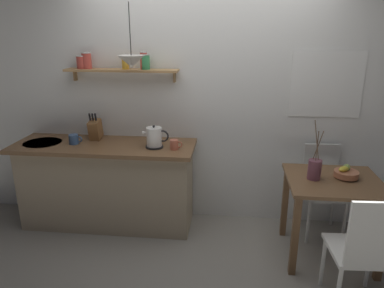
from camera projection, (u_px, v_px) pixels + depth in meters
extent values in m
plane|color=gray|center=(199.00, 245.00, 3.54)|extent=(14.00, 14.00, 0.00)
cube|color=white|center=(225.00, 96.00, 3.72)|extent=(6.80, 0.10, 2.70)
cube|color=white|center=(327.00, 85.00, 3.52)|extent=(0.69, 0.01, 0.64)
cube|color=silver|center=(327.00, 84.00, 3.52)|extent=(0.63, 0.01, 0.58)
cube|color=tan|center=(108.00, 186.00, 3.82)|extent=(1.74, 0.52, 0.86)
cube|color=brown|center=(104.00, 146.00, 3.66)|extent=(1.83, 0.63, 0.04)
cylinder|color=#B7BABF|center=(43.00, 143.00, 3.70)|extent=(0.38, 0.38, 0.01)
cube|color=tan|center=(121.00, 70.00, 3.59)|extent=(1.14, 0.18, 0.02)
cube|color=#99754C|center=(75.00, 75.00, 3.74)|extent=(0.02, 0.06, 0.12)
cube|color=#99754C|center=(175.00, 76.00, 3.64)|extent=(0.02, 0.06, 0.12)
cylinder|color=#BC4238|center=(82.00, 63.00, 3.61)|extent=(0.11, 0.11, 0.12)
cylinder|color=silver|center=(81.00, 56.00, 3.59)|extent=(0.11, 0.11, 0.01)
cylinder|color=#BC4238|center=(87.00, 61.00, 3.60)|extent=(0.09, 0.09, 0.15)
cylinder|color=silver|center=(86.00, 53.00, 3.58)|extent=(0.10, 0.10, 0.01)
cylinder|color=gold|center=(125.00, 62.00, 3.57)|extent=(0.07, 0.07, 0.13)
cylinder|color=silver|center=(125.00, 55.00, 3.54)|extent=(0.07, 0.07, 0.01)
cylinder|color=#BC4238|center=(144.00, 61.00, 3.54)|extent=(0.07, 0.07, 0.16)
cylinder|color=silver|center=(143.00, 52.00, 3.52)|extent=(0.07, 0.07, 0.01)
cylinder|color=#388E56|center=(145.00, 62.00, 3.54)|extent=(0.09, 0.09, 0.14)
cylinder|color=silver|center=(145.00, 55.00, 3.52)|extent=(0.09, 0.09, 0.01)
cube|color=brown|center=(334.00, 181.00, 3.16)|extent=(0.80, 0.72, 0.03)
cube|color=brown|center=(295.00, 236.00, 3.02)|extent=(0.06, 0.06, 0.73)
cube|color=brown|center=(383.00, 242.00, 2.95)|extent=(0.06, 0.06, 0.73)
cube|color=brown|center=(285.00, 202.00, 3.61)|extent=(0.06, 0.06, 0.73)
cube|color=brown|center=(358.00, 206.00, 3.54)|extent=(0.06, 0.06, 0.73)
cube|color=white|center=(359.00, 251.00, 2.68)|extent=(0.44, 0.45, 0.03)
cube|color=white|center=(376.00, 235.00, 2.41)|extent=(0.37, 0.05, 0.49)
cylinder|color=white|center=(369.00, 263.00, 2.91)|extent=(0.03, 0.03, 0.44)
cylinder|color=white|center=(323.00, 261.00, 2.93)|extent=(0.03, 0.03, 0.44)
cube|color=silver|center=(324.00, 192.00, 3.60)|extent=(0.42, 0.44, 0.03)
cube|color=silver|center=(321.00, 164.00, 3.71)|extent=(0.35, 0.05, 0.43)
cylinder|color=silver|center=(308.00, 222.00, 3.51)|extent=(0.03, 0.03, 0.45)
cylinder|color=silver|center=(344.00, 223.00, 3.49)|extent=(0.03, 0.03, 0.45)
cylinder|color=silver|center=(300.00, 205.00, 3.85)|extent=(0.03, 0.03, 0.45)
cylinder|color=silver|center=(333.00, 206.00, 3.83)|extent=(0.03, 0.03, 0.45)
cylinder|color=#BC704C|center=(346.00, 177.00, 3.19)|extent=(0.09, 0.09, 0.01)
cylinder|color=#BC704C|center=(346.00, 174.00, 3.18)|extent=(0.21, 0.21, 0.05)
ellipsoid|color=yellow|center=(344.00, 169.00, 3.17)|extent=(0.13, 0.12, 0.04)
sphere|color=#8EA84C|center=(347.00, 167.00, 3.20)|extent=(0.06, 0.06, 0.06)
cylinder|color=brown|center=(314.00, 170.00, 3.15)|extent=(0.11, 0.11, 0.17)
cylinder|color=brown|center=(317.00, 140.00, 3.06)|extent=(0.07, 0.01, 0.35)
cylinder|color=brown|center=(317.00, 146.00, 3.08)|extent=(0.01, 0.03, 0.26)
cylinder|color=brown|center=(318.00, 145.00, 3.08)|extent=(0.07, 0.03, 0.26)
cylinder|color=black|center=(155.00, 147.00, 3.54)|extent=(0.17, 0.17, 0.02)
cylinder|color=white|center=(154.00, 137.00, 3.51)|extent=(0.15, 0.15, 0.18)
sphere|color=black|center=(154.00, 126.00, 3.48)|extent=(0.02, 0.02, 0.02)
cone|color=white|center=(145.00, 133.00, 3.51)|extent=(0.04, 0.04, 0.04)
torus|color=black|center=(163.00, 136.00, 3.50)|extent=(0.12, 0.02, 0.12)
cube|color=brown|center=(95.00, 129.00, 3.76)|extent=(0.11, 0.18, 0.22)
cylinder|color=black|center=(90.00, 117.00, 3.68)|extent=(0.02, 0.03, 0.08)
cylinder|color=black|center=(93.00, 117.00, 3.68)|extent=(0.02, 0.03, 0.08)
cylinder|color=black|center=(95.00, 117.00, 3.67)|extent=(0.02, 0.03, 0.08)
cylinder|color=#3D5B89|center=(74.00, 139.00, 3.64)|extent=(0.09, 0.09, 0.10)
torus|color=#3D5B89|center=(79.00, 139.00, 3.63)|extent=(0.07, 0.01, 0.07)
cylinder|color=#C6664C|center=(174.00, 145.00, 3.48)|extent=(0.08, 0.08, 0.10)
torus|color=#C6664C|center=(179.00, 145.00, 3.47)|extent=(0.07, 0.01, 0.07)
cylinder|color=black|center=(130.00, 29.00, 3.22)|extent=(0.01, 0.01, 0.45)
cone|color=silver|center=(131.00, 61.00, 3.31)|extent=(0.25, 0.25, 0.11)
sphere|color=white|center=(132.00, 65.00, 3.32)|extent=(0.04, 0.04, 0.04)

